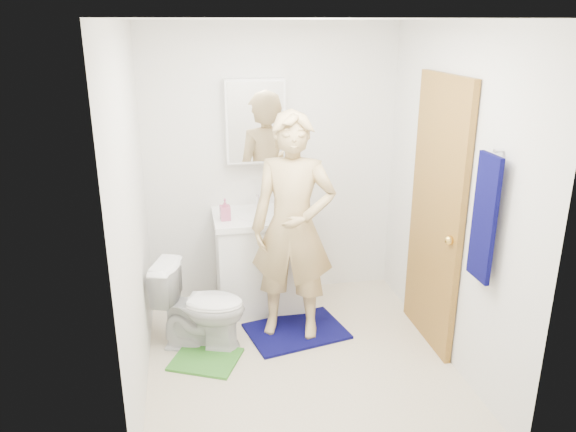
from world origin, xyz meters
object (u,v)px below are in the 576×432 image
(soap_dispenser, at_px, (225,209))
(man, at_px, (293,228))
(towel, at_px, (484,218))
(toothbrush_cup, at_px, (292,202))
(vanity_cabinet, at_px, (261,263))
(toilet, at_px, (201,306))
(medicine_cabinet, at_px, (255,121))

(soap_dispenser, height_order, man, man)
(towel, bearing_deg, toothbrush_cup, 118.57)
(vanity_cabinet, height_order, man, man)
(toothbrush_cup, bearing_deg, towel, -61.43)
(vanity_cabinet, distance_m, towel, 2.08)
(towel, height_order, soap_dispenser, towel)
(soap_dispenser, height_order, toothbrush_cup, soap_dispenser)
(vanity_cabinet, height_order, soap_dispenser, soap_dispenser)
(toilet, bearing_deg, soap_dispenser, -8.51)
(toilet, distance_m, toothbrush_cup, 1.23)
(medicine_cabinet, bearing_deg, man, -76.54)
(medicine_cabinet, relative_size, toilet, 1.02)
(medicine_cabinet, xyz_separation_m, toothbrush_cup, (0.30, -0.09, -0.70))
(towel, distance_m, toothbrush_cup, 1.87)
(vanity_cabinet, xyz_separation_m, toothbrush_cup, (0.30, 0.13, 0.50))
(towel, bearing_deg, toilet, 152.20)
(vanity_cabinet, distance_m, soap_dispenser, 0.62)
(vanity_cabinet, relative_size, soap_dispenser, 4.46)
(vanity_cabinet, height_order, toilet, vanity_cabinet)
(medicine_cabinet, relative_size, toothbrush_cup, 5.44)
(soap_dispenser, bearing_deg, toilet, -116.49)
(man, bearing_deg, toilet, -156.73)
(toilet, height_order, soap_dispenser, soap_dispenser)
(toilet, bearing_deg, toothbrush_cup, -32.07)
(man, bearing_deg, soap_dispenser, 156.63)
(towel, xyz_separation_m, soap_dispenser, (-1.48, 1.40, -0.31))
(vanity_cabinet, distance_m, medicine_cabinet, 1.22)
(soap_dispenser, bearing_deg, medicine_cabinet, 45.99)
(soap_dispenser, distance_m, toothbrush_cup, 0.64)
(medicine_cabinet, height_order, toothbrush_cup, medicine_cabinet)
(toilet, height_order, man, man)
(vanity_cabinet, bearing_deg, toothbrush_cup, 23.65)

